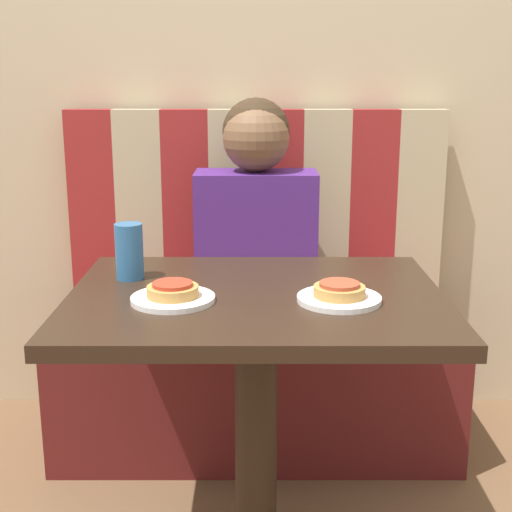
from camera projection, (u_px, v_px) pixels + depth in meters
wall_back at (256, 41)px, 2.39m from camera, size 7.00×0.05×2.60m
booth_seat at (256, 376)px, 2.35m from camera, size 1.27×0.52×0.45m
booth_backrest at (256, 203)px, 2.44m from camera, size 1.27×0.06×0.63m
dining_table at (256, 339)px, 1.63m from camera, size 0.84×0.65×0.71m
person at (256, 206)px, 2.21m from camera, size 0.38×0.23×0.68m
plate_left at (173, 299)px, 1.54m from camera, size 0.18×0.18×0.01m
plate_right at (339, 299)px, 1.54m from camera, size 0.18×0.18×0.01m
pizza_left at (173, 290)px, 1.54m from camera, size 0.11×0.11×0.03m
pizza_right at (340, 290)px, 1.54m from camera, size 0.11×0.11×0.03m
drinking_cup at (129, 251)px, 1.70m from camera, size 0.07×0.07×0.13m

